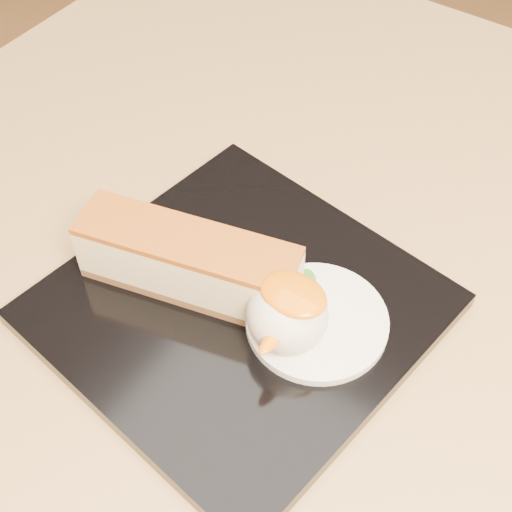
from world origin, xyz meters
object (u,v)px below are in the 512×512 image
Objects in this scene: ice_cream_scoop at (287,315)px; dessert_plate at (239,309)px; table at (299,429)px; cheesecake at (188,262)px.

dessert_plate is at bearing 172.87° from ice_cream_scoop.
ice_cream_scoop reaches higher than dessert_plate.
table is 0.21m from cheesecake.
table is at bearing 27.79° from dessert_plate.
dessert_plate is 4.46× the size of ice_cream_scoop.
cheesecake is at bearing -171.87° from dessert_plate.
dessert_plate is 1.50× the size of cheesecake.
ice_cream_scoop reaches higher than cheesecake.
dessert_plate is 0.05m from ice_cream_scoop.
ice_cream_scoop is at bearing -13.97° from cheesecake.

